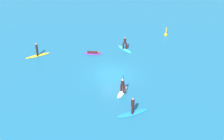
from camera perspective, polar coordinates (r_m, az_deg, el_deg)
name	(u,v)px	position (r m, az deg, el deg)	size (l,w,h in m)	color
ground_plane	(112,74)	(35.16, 0.00, -0.70)	(120.00, 120.00, 0.00)	#1E6B93
surfer_on_teal_board	(125,47)	(40.47, 2.39, 4.35)	(2.37, 2.52, 1.77)	#33C6CC
surfer_on_yellow_board	(37,53)	(39.98, -13.66, 3.10)	(2.86, 2.42, 1.76)	yellow
surfer_on_blue_board	(132,110)	(28.99, 3.82, -7.44)	(3.06, 2.21, 1.77)	#1E8CD1
surfer_on_white_board	(122,88)	(31.75, 1.96, -3.38)	(1.18, 2.58, 2.17)	white
surfer_on_purple_board	(93,53)	(39.50, -3.53, 3.18)	(2.46, 0.73, 0.40)	purple
marker_buoy	(166,34)	(45.38, 9.96, 6.55)	(0.49, 0.49, 1.38)	yellow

